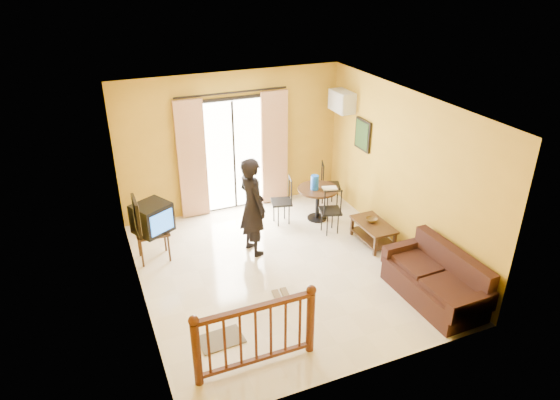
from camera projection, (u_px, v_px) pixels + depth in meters
name	position (u px, v px, depth m)	size (l,w,h in m)	color
ground	(282.00, 269.00, 8.36)	(5.00, 5.00, 0.00)	beige
room_shell	(282.00, 175.00, 7.60)	(5.00, 5.00, 5.00)	white
balcony_door	(234.00, 154.00, 9.84)	(2.25, 0.14, 2.46)	black
tv_table	(152.00, 235.00, 8.43)	(0.54, 0.45, 0.54)	black
television	(152.00, 218.00, 8.29)	(0.73, 0.71, 0.50)	black
picture_left	(137.00, 216.00, 6.74)	(0.05, 0.42, 0.52)	black
dining_table	(318.00, 195.00, 9.71)	(0.79, 0.79, 0.66)	black
water_jug	(315.00, 182.00, 9.54)	(0.15, 0.15, 0.29)	blue
serving_tray	(330.00, 188.00, 9.63)	(0.28, 0.18, 0.02)	beige
dining_chairs	(314.00, 219.00, 9.91)	(1.73, 1.51, 0.95)	black
air_conditioner	(342.00, 101.00, 9.74)	(0.31, 0.60, 0.40)	silver
botanical_print	(363.00, 135.00, 9.47)	(0.05, 0.50, 0.60)	black
coffee_table	(373.00, 230.00, 9.00)	(0.50, 0.89, 0.40)	black
bowl	(372.00, 220.00, 8.99)	(0.22, 0.22, 0.07)	#523D1C
sofa	(437.00, 281.00, 7.51)	(0.83, 1.72, 0.81)	black
standing_person	(252.00, 207.00, 8.47)	(0.64, 0.42, 1.76)	black
stair_balustrade	(256.00, 331.00, 6.14)	(1.63, 0.13, 1.04)	#471E0F
doormat	(221.00, 339.00, 6.81)	(0.60, 0.40, 0.02)	#5E584B
sandals	(281.00, 294.00, 7.71)	(0.27, 0.26, 0.03)	#523D1C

